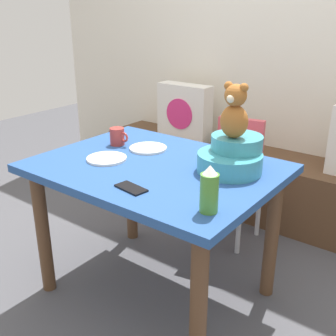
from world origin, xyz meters
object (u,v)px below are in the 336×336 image
Objects in this scene: book_stack at (229,142)px; dining_table at (156,186)px; teddy_bear at (235,112)px; cell_phone at (131,188)px; coffee_mug at (118,136)px; infant_seat_teal at (232,156)px; ketchup_bottle at (209,190)px; pillow_floral_left at (184,112)px; dinner_plate_far at (148,148)px; highchair at (233,164)px; dinner_plate_near at (107,159)px.

dining_table is at bearing -78.39° from book_stack.
teddy_bear reaches higher than cell_phone.
coffee_mug is 0.83× the size of cell_phone.
ketchup_bottle is (0.14, -0.42, 0.02)m from infant_seat_teal.
cell_phone is at bearing -62.92° from pillow_floral_left.
coffee_mug is at bearing -176.80° from teddy_bear.
book_stack is 1.53m from cell_phone.
ketchup_bottle is (1.11, -1.43, 0.15)m from pillow_floral_left.
teddy_bear is at bearing 24.63° from dining_table.
dinner_plate_far is at bearing 12.40° from coffee_mug.
ketchup_bottle reaches higher than highchair.
ketchup_bottle reaches higher than pillow_floral_left.
teddy_bear is 1.74× the size of cell_phone.
dining_table is at bearing -41.35° from dinner_plate_far.
pillow_floral_left is 1.33m from dining_table.
coffee_mug reaches higher than dining_table.
cell_phone is (0.46, -0.40, -0.04)m from coffee_mug.
coffee_mug is (0.28, -1.05, 0.11)m from pillow_floral_left.
cell_phone is (0.07, -1.04, 0.22)m from highchair.
book_stack is at bearing 101.61° from dining_table.
ketchup_bottle is (0.71, -1.45, 0.32)m from book_stack.
infant_seat_teal is at bearing 107.97° from ketchup_bottle.
book_stack is 0.61× the size of infant_seat_teal.
book_stack is at bearing 116.08° from ketchup_bottle.
cell_phone is at bearing -58.16° from dinner_plate_far.
dining_table reaches higher than book_stack.
ketchup_bottle is 0.92× the size of dinner_plate_near.
dining_table is 0.28m from dinner_plate_near.
dining_table is 0.57m from ketchup_bottle.
ketchup_bottle is at bearing -63.92° from book_stack.
book_stack is at bearing 90.28° from dinner_plate_near.
coffee_mug is at bearing -96.16° from book_stack.
teddy_bear is 2.08× the size of coffee_mug.
highchair is 2.39× the size of infant_seat_teal.
book_stack is 1.11m from coffee_mug.
cell_phone is (0.34, -1.47, 0.23)m from book_stack.
pillow_floral_left is at bearing 35.58° from cell_phone.
pillow_floral_left is at bearing 105.10° from coffee_mug.
dining_table is 0.33m from cell_phone.
highchair is at bearing 12.28° from cell_phone.
highchair is 0.79m from coffee_mug.
infant_seat_teal is at bearing 90.00° from teddy_bear.
dinner_plate_near is 1.00× the size of dinner_plate_far.
highchair is at bearing 58.40° from coffee_mug.
teddy_bear is 1.25× the size of dinner_plate_near.
highchair is at bearing -57.81° from book_stack.
dining_table is at bearing -61.10° from pillow_floral_left.
pillow_floral_left is 1.44m from teddy_bear.
infant_seat_teal is 2.75× the size of coffee_mug.
ketchup_bottle is at bearing -72.00° from teddy_bear.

